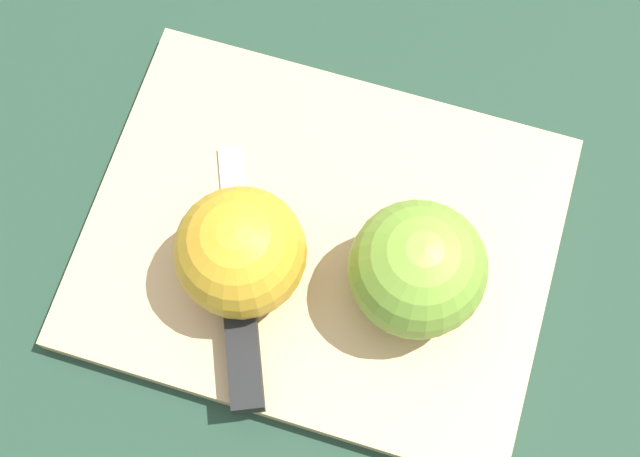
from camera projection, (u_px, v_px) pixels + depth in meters
name	position (u px, v px, depth m)	size (l,w,h in m)	color
ground_plane	(320.00, 246.00, 0.61)	(4.00, 4.00, 0.00)	#1E3828
cutting_board	(320.00, 242.00, 0.60)	(0.33, 0.27, 0.02)	tan
apple_half_left	(417.00, 270.00, 0.54)	(0.09, 0.09, 0.09)	olive
apple_half_right	(241.00, 253.00, 0.55)	(0.08, 0.08, 0.08)	gold
knife	(242.00, 335.00, 0.56)	(0.07, 0.17, 0.02)	silver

